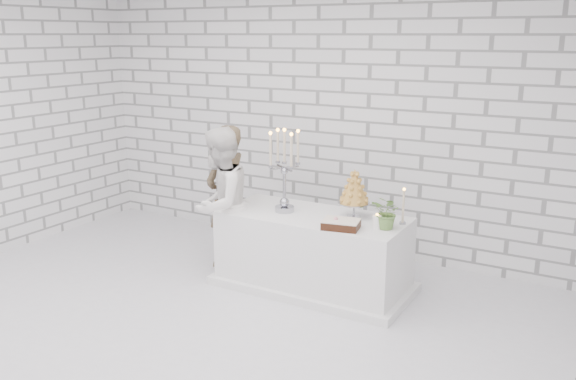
{
  "coord_description": "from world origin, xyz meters",
  "views": [
    {
      "loc": [
        3.13,
        -3.64,
        2.44
      ],
      "look_at": [
        0.46,
        1.02,
        1.05
      ],
      "focal_mm": 37.8,
      "sensor_mm": 36.0,
      "label": 1
    }
  ],
  "objects_px": {
    "bride": "(220,205)",
    "croquembouche": "(354,193)",
    "candelabra": "(284,171)",
    "groom": "(227,196)",
    "cake_table": "(313,252)"
  },
  "relations": [
    {
      "from": "cake_table",
      "to": "candelabra",
      "type": "relative_size",
      "value": 2.19
    },
    {
      "from": "cake_table",
      "to": "croquembouche",
      "type": "relative_size",
      "value": 3.84
    },
    {
      "from": "cake_table",
      "to": "bride",
      "type": "bearing_deg",
      "value": -165.04
    },
    {
      "from": "bride",
      "to": "croquembouche",
      "type": "relative_size",
      "value": 3.32
    },
    {
      "from": "cake_table",
      "to": "candelabra",
      "type": "xyz_separation_m",
      "value": [
        -0.3,
        -0.04,
        0.79
      ]
    },
    {
      "from": "groom",
      "to": "candelabra",
      "type": "xyz_separation_m",
      "value": [
        0.8,
        -0.15,
        0.4
      ]
    },
    {
      "from": "bride",
      "to": "croquembouche",
      "type": "distance_m",
      "value": 1.36
    },
    {
      "from": "bride",
      "to": "candelabra",
      "type": "relative_size",
      "value": 1.9
    },
    {
      "from": "cake_table",
      "to": "groom",
      "type": "bearing_deg",
      "value": 174.09
    },
    {
      "from": "bride",
      "to": "croquembouche",
      "type": "bearing_deg",
      "value": 99.69
    },
    {
      "from": "candelabra",
      "to": "croquembouche",
      "type": "bearing_deg",
      "value": 13.05
    },
    {
      "from": "bride",
      "to": "candelabra",
      "type": "distance_m",
      "value": 0.76
    },
    {
      "from": "groom",
      "to": "bride",
      "type": "xyz_separation_m",
      "value": [
        0.18,
        -0.36,
        0.02
      ]
    },
    {
      "from": "cake_table",
      "to": "croquembouche",
      "type": "xyz_separation_m",
      "value": [
        0.37,
        0.12,
        0.61
      ]
    },
    {
      "from": "cake_table",
      "to": "groom",
      "type": "relative_size",
      "value": 1.18
    }
  ]
}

